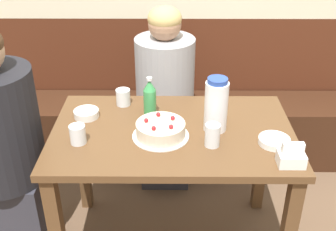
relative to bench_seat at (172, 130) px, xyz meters
name	(u,v)px	position (x,y,z in m)	size (l,w,h in m)	color
bench_seat	(172,130)	(0.00, 0.00, 0.00)	(2.42, 0.38, 0.44)	#381E11
dining_table	(172,150)	(0.00, -0.83, 0.40)	(1.13, 0.71, 0.73)	brown
birthday_cake	(161,130)	(-0.05, -0.89, 0.54)	(0.26, 0.26, 0.09)	white
water_pitcher	(216,105)	(0.20, -0.82, 0.64)	(0.11, 0.11, 0.26)	white
soju_bottle	(150,98)	(-0.11, -0.69, 0.61)	(0.06, 0.06, 0.21)	#388E4C
napkin_holder	(291,157)	(0.48, -1.10, 0.55)	(0.11, 0.08, 0.11)	white
bowl_soup_white	(274,141)	(0.45, -0.94, 0.52)	(0.14, 0.14, 0.03)	white
bowl_rice_small	(86,114)	(-0.43, -0.71, 0.53)	(0.12, 0.12, 0.04)	white
glass_water_tall	(123,97)	(-0.26, -0.58, 0.55)	(0.07, 0.07, 0.08)	silver
glass_tumbler_short	(78,134)	(-0.42, -0.94, 0.55)	(0.07, 0.07, 0.09)	silver
glass_shot_small	(212,135)	(0.17, -0.96, 0.56)	(0.07, 0.07, 0.10)	silver
person_teal_shirt	(165,101)	(-0.04, -0.22, 0.34)	(0.35, 0.35, 1.15)	#33333D
person_pale_blue_shirt	(2,147)	(-0.83, -0.82, 0.40)	(0.40, 0.40, 1.22)	#33333D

